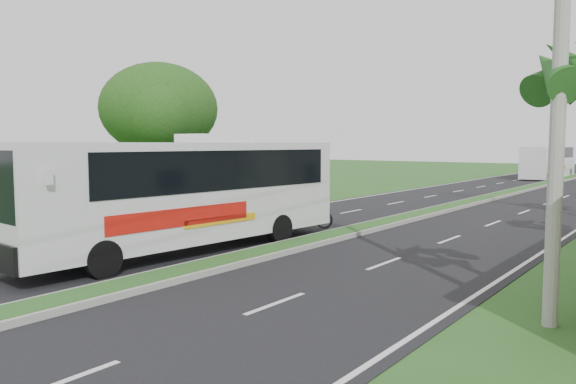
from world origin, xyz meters
The scene contains 9 objects.
ground centered at (0.00, 0.00, 0.00)m, with size 180.00×180.00×0.00m, color #2A531E.
road_asphalt centered at (0.00, 20.00, 0.01)m, with size 14.00×160.00×0.02m, color black.
median_strip centered at (0.00, 20.00, 0.10)m, with size 1.20×160.00×0.18m.
lane_edge_left centered at (-6.70, 20.00, 0.00)m, with size 0.12×160.00×0.01m, color silver.
shade_tree centered at (-12.11, 10.02, 5.03)m, with size 6.30×6.00×7.54m.
utility_pole_a centered at (8.50, 2.00, 5.67)m, with size 1.60×0.28×11.00m.
coach_bus_main centered at (-2.25, 2.94, 2.05)m, with size 3.24×11.67×3.73m.
coach_bus_far centered at (-1.80, 49.67, 1.76)m, with size 2.79×10.76×3.11m.
motorcyclist centered at (-2.00, 9.23, 0.90)m, with size 1.96×1.06×2.47m.
Camera 1 is at (10.76, -9.21, 3.44)m, focal length 35.00 mm.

